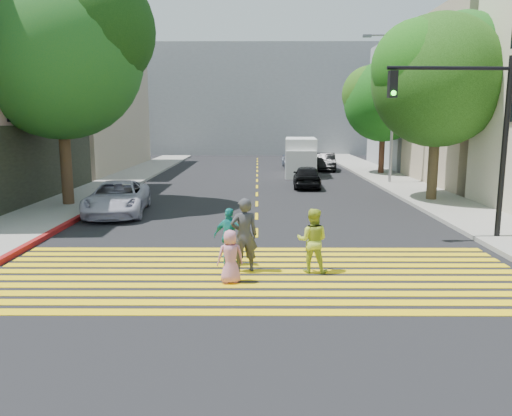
{
  "coord_description": "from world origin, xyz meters",
  "views": [
    {
      "loc": [
        0.05,
        -10.72,
        3.83
      ],
      "look_at": [
        0.0,
        3.0,
        1.4
      ],
      "focal_mm": 35.0,
      "sensor_mm": 36.0,
      "label": 1
    }
  ],
  "objects_px": {
    "pedestrian_extra": "(230,237)",
    "dark_car_near": "(307,176)",
    "pedestrian_woman": "(312,241)",
    "silver_car": "(295,159)",
    "tree_left": "(61,46)",
    "pedestrian_child": "(230,257)",
    "traffic_signal": "(473,123)",
    "pedestrian_man": "(244,235)",
    "white_sedan": "(117,198)",
    "tree_right_far": "(385,97)",
    "white_van": "(301,158)",
    "tree_right_near": "(440,74)",
    "dark_car_parked": "(325,162)"
  },
  "relations": [
    {
      "from": "pedestrian_extra",
      "to": "dark_car_near",
      "type": "bearing_deg",
      "value": -85.13
    },
    {
      "from": "tree_left",
      "to": "silver_car",
      "type": "xyz_separation_m",
      "value": [
        11.35,
        18.31,
        -6.2
      ]
    },
    {
      "from": "pedestrian_extra",
      "to": "tree_right_near",
      "type": "bearing_deg",
      "value": -112.99
    },
    {
      "from": "tree_right_near",
      "to": "tree_left",
      "type": "bearing_deg",
      "value": -175.16
    },
    {
      "from": "tree_left",
      "to": "pedestrian_child",
      "type": "height_order",
      "value": "tree_left"
    },
    {
      "from": "traffic_signal",
      "to": "pedestrian_woman",
      "type": "bearing_deg",
      "value": -150.98
    },
    {
      "from": "tree_right_near",
      "to": "tree_right_far",
      "type": "bearing_deg",
      "value": 87.59
    },
    {
      "from": "white_sedan",
      "to": "silver_car",
      "type": "relative_size",
      "value": 1.01
    },
    {
      "from": "pedestrian_extra",
      "to": "silver_car",
      "type": "relative_size",
      "value": 0.32
    },
    {
      "from": "pedestrian_child",
      "to": "dark_car_parked",
      "type": "distance_m",
      "value": 27.48
    },
    {
      "from": "silver_car",
      "to": "white_van",
      "type": "relative_size",
      "value": 0.87
    },
    {
      "from": "tree_left",
      "to": "dark_car_parked",
      "type": "xyz_separation_m",
      "value": [
        13.53,
        16.32,
        -6.24
      ]
    },
    {
      "from": "dark_car_near",
      "to": "pedestrian_extra",
      "type": "bearing_deg",
      "value": 80.23
    },
    {
      "from": "pedestrian_man",
      "to": "tree_right_near",
      "type": "bearing_deg",
      "value": -139.33
    },
    {
      "from": "pedestrian_extra",
      "to": "tree_left",
      "type": "bearing_deg",
      "value": -32.07
    },
    {
      "from": "pedestrian_man",
      "to": "white_van",
      "type": "height_order",
      "value": "white_van"
    },
    {
      "from": "tree_right_far",
      "to": "pedestrian_child",
      "type": "bearing_deg",
      "value": -111.65
    },
    {
      "from": "pedestrian_man",
      "to": "white_sedan",
      "type": "xyz_separation_m",
      "value": [
        -5.41,
        7.82,
        -0.28
      ]
    },
    {
      "from": "traffic_signal",
      "to": "pedestrian_man",
      "type": "bearing_deg",
      "value": -158.17
    },
    {
      "from": "pedestrian_woman",
      "to": "pedestrian_extra",
      "type": "xyz_separation_m",
      "value": [
        -2.12,
        0.63,
        -0.05
      ]
    },
    {
      "from": "traffic_signal",
      "to": "pedestrian_child",
      "type": "bearing_deg",
      "value": -153.36
    },
    {
      "from": "pedestrian_child",
      "to": "tree_left",
      "type": "bearing_deg",
      "value": -67.23
    },
    {
      "from": "pedestrian_extra",
      "to": "dark_car_near",
      "type": "distance_m",
      "value": 15.82
    },
    {
      "from": "tree_right_near",
      "to": "white_van",
      "type": "relative_size",
      "value": 1.56
    },
    {
      "from": "pedestrian_woman",
      "to": "dark_car_near",
      "type": "bearing_deg",
      "value": -83.63
    },
    {
      "from": "dark_car_parked",
      "to": "traffic_signal",
      "type": "relative_size",
      "value": 0.7
    },
    {
      "from": "tree_left",
      "to": "pedestrian_extra",
      "type": "height_order",
      "value": "tree_left"
    },
    {
      "from": "tree_right_far",
      "to": "white_van",
      "type": "bearing_deg",
      "value": -175.83
    },
    {
      "from": "dark_car_near",
      "to": "traffic_signal",
      "type": "distance_m",
      "value": 13.63
    },
    {
      "from": "dark_car_near",
      "to": "traffic_signal",
      "type": "bearing_deg",
      "value": 109.99
    },
    {
      "from": "traffic_signal",
      "to": "silver_car",
      "type": "bearing_deg",
      "value": 95.02
    },
    {
      "from": "tree_left",
      "to": "pedestrian_man",
      "type": "bearing_deg",
      "value": -50.22
    },
    {
      "from": "silver_car",
      "to": "dark_car_parked",
      "type": "relative_size",
      "value": 1.2
    },
    {
      "from": "tree_right_far",
      "to": "silver_car",
      "type": "height_order",
      "value": "tree_right_far"
    },
    {
      "from": "pedestrian_child",
      "to": "traffic_signal",
      "type": "xyz_separation_m",
      "value": [
        7.29,
        4.22,
        3.08
      ]
    },
    {
      "from": "white_sedan",
      "to": "silver_car",
      "type": "xyz_separation_m",
      "value": [
        8.75,
        20.1,
        0.03
      ]
    },
    {
      "from": "white_van",
      "to": "tree_right_near",
      "type": "bearing_deg",
      "value": -61.15
    },
    {
      "from": "pedestrian_extra",
      "to": "traffic_signal",
      "type": "relative_size",
      "value": 0.27
    },
    {
      "from": "pedestrian_extra",
      "to": "traffic_signal",
      "type": "bearing_deg",
      "value": -142.02
    },
    {
      "from": "pedestrian_woman",
      "to": "silver_car",
      "type": "xyz_separation_m",
      "value": [
        1.62,
        27.96,
        -0.12
      ]
    },
    {
      "from": "white_sedan",
      "to": "dark_car_near",
      "type": "distance_m",
      "value": 11.84
    },
    {
      "from": "tree_right_far",
      "to": "white_sedan",
      "type": "height_order",
      "value": "tree_right_far"
    },
    {
      "from": "tree_right_far",
      "to": "dark_car_parked",
      "type": "xyz_separation_m",
      "value": [
        -3.58,
        3.14,
        -4.69
      ]
    },
    {
      "from": "pedestrian_man",
      "to": "traffic_signal",
      "type": "bearing_deg",
      "value": -166.08
    },
    {
      "from": "tree_right_far",
      "to": "white_van",
      "type": "height_order",
      "value": "tree_right_far"
    },
    {
      "from": "white_sedan",
      "to": "traffic_signal",
      "type": "xyz_separation_m",
      "value": [
        12.39,
        -4.52,
        3.05
      ]
    },
    {
      "from": "tree_right_near",
      "to": "tree_right_far",
      "type": "xyz_separation_m",
      "value": [
        0.5,
        11.78,
        -0.54
      ]
    },
    {
      "from": "pedestrian_man",
      "to": "dark_car_parked",
      "type": "distance_m",
      "value": 26.51
    },
    {
      "from": "pedestrian_man",
      "to": "dark_car_parked",
      "type": "relative_size",
      "value": 0.47
    },
    {
      "from": "white_sedan",
      "to": "white_van",
      "type": "height_order",
      "value": "white_van"
    }
  ]
}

